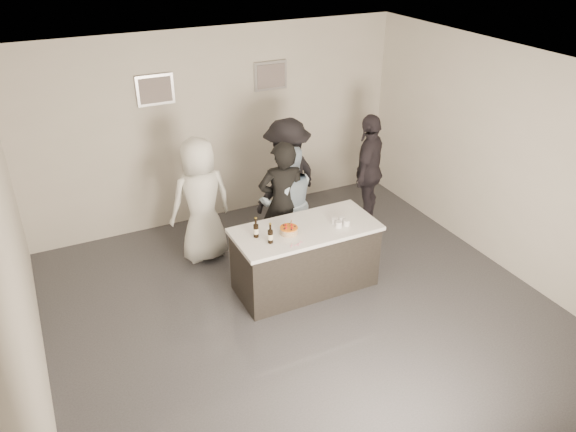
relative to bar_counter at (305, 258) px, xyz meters
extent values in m
plane|color=#3D3D42|center=(-0.27, -0.54, -0.45)|extent=(6.00, 6.00, 0.00)
plane|color=white|center=(-0.27, -0.54, 2.55)|extent=(6.00, 6.00, 0.00)
cube|color=beige|center=(-0.27, 2.46, 1.05)|extent=(6.00, 0.04, 3.00)
cube|color=beige|center=(-0.27, -3.54, 1.05)|extent=(6.00, 0.04, 3.00)
cube|color=beige|center=(-3.27, -0.54, 1.05)|extent=(0.04, 6.00, 3.00)
cube|color=beige|center=(2.73, -0.54, 1.05)|extent=(0.04, 6.00, 3.00)
cube|color=#B2B2B7|center=(-1.17, 2.43, 1.75)|extent=(0.54, 0.04, 0.44)
cube|color=#B2B2B7|center=(0.63, 2.43, 1.75)|extent=(0.54, 0.04, 0.44)
cube|color=white|center=(0.00, 0.00, 0.00)|extent=(1.86, 0.86, 0.90)
cylinder|color=orange|center=(-0.26, -0.04, 0.49)|extent=(0.23, 0.23, 0.08)
cylinder|color=black|center=(-0.66, 0.06, 0.58)|extent=(0.07, 0.07, 0.26)
cylinder|color=black|center=(-0.55, -0.14, 0.58)|extent=(0.07, 0.07, 0.26)
cube|color=#C59512|center=(0.44, -0.12, 0.49)|extent=(0.19, 0.19, 0.08)
cube|color=pink|center=(-0.31, -0.32, 0.45)|extent=(0.24, 0.08, 0.01)
imported|color=black|center=(0.01, 0.72, 0.46)|extent=(0.75, 0.58, 1.81)
imported|color=#A1BBD3|center=(0.16, 0.85, 0.39)|extent=(0.90, 0.75, 1.67)
imported|color=white|center=(-0.96, 1.30, 0.46)|extent=(0.93, 0.65, 1.81)
imported|color=#2C272F|center=(1.71, 1.17, 0.45)|extent=(1.08, 1.03, 1.80)
imported|color=black|center=(0.40, 1.36, 0.48)|extent=(1.38, 1.13, 1.86)
camera|label=1|loc=(-2.90, -5.46, 3.97)|focal=35.00mm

